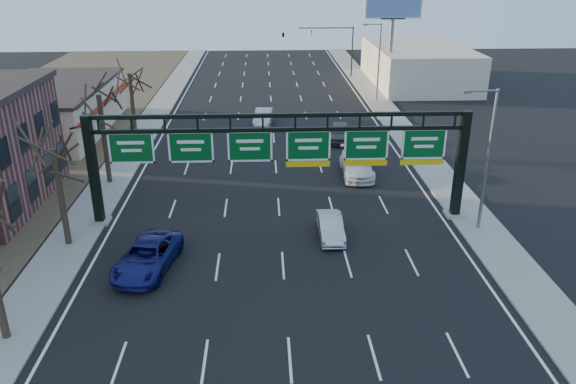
{
  "coord_description": "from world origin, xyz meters",
  "views": [
    {
      "loc": [
        -0.96,
        -25.48,
        16.08
      ],
      "look_at": [
        0.42,
        5.01,
        3.2
      ],
      "focal_mm": 35.0,
      "sensor_mm": 36.0,
      "label": 1
    }
  ],
  "objects_px": {
    "car_blue_suv": "(147,257)",
    "car_white_wagon": "(357,165)",
    "sign_gantry": "(282,153)",
    "car_silver_sedan": "(330,227)"
  },
  "relations": [
    {
      "from": "sign_gantry",
      "to": "car_silver_sedan",
      "type": "bearing_deg",
      "value": -42.69
    },
    {
      "from": "car_silver_sedan",
      "to": "car_white_wagon",
      "type": "height_order",
      "value": "car_white_wagon"
    },
    {
      "from": "car_blue_suv",
      "to": "car_white_wagon",
      "type": "bearing_deg",
      "value": 56.06
    },
    {
      "from": "sign_gantry",
      "to": "car_white_wagon",
      "type": "height_order",
      "value": "sign_gantry"
    },
    {
      "from": "car_blue_suv",
      "to": "car_silver_sedan",
      "type": "height_order",
      "value": "car_blue_suv"
    },
    {
      "from": "car_silver_sedan",
      "to": "car_blue_suv",
      "type": "bearing_deg",
      "value": -162.43
    },
    {
      "from": "car_blue_suv",
      "to": "car_white_wagon",
      "type": "relative_size",
      "value": 0.98
    },
    {
      "from": "car_blue_suv",
      "to": "car_silver_sedan",
      "type": "xyz_separation_m",
      "value": [
        10.55,
        3.42,
        -0.11
      ]
    },
    {
      "from": "car_silver_sedan",
      "to": "car_white_wagon",
      "type": "xyz_separation_m",
      "value": [
        3.29,
        10.57,
        0.16
      ]
    },
    {
      "from": "sign_gantry",
      "to": "car_silver_sedan",
      "type": "distance_m",
      "value": 5.58
    }
  ]
}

